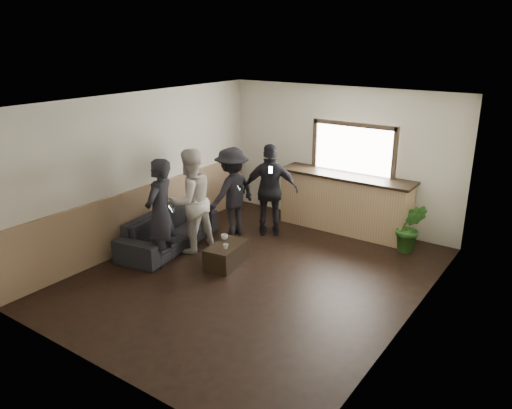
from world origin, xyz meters
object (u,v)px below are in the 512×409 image
Objects in this scene: sofa at (169,231)px; coffee_table at (226,254)px; person_b at (190,201)px; person_d at (271,190)px; potted_plant at (410,228)px; bar_counter at (345,199)px; cup_a at (224,237)px; person_a at (160,213)px; cup_b at (226,246)px; person_c at (232,192)px.

sofa is 2.64× the size of coffee_table.
coffee_table is 0.43× the size of person_b.
person_d reaches higher than coffee_table.
potted_plant is (2.38, 2.29, 0.28)m from coffee_table.
sofa is at bearing -130.88° from bar_counter.
potted_plant is at bearing -67.21° from sofa.
sofa is at bearing 19.52° from person_d.
person_d reaches higher than cup_a.
cup_a is at bearing 107.98° from person_b.
sofa is 1.35m from coffee_table.
cup_a is 3.32m from potted_plant.
sofa is 0.78m from person_b.
person_b is at bearing 164.60° from person_a.
sofa is 1.45m from cup_b.
person_b is at bearing 165.24° from cup_b.
potted_plant reaches higher than cup_a.
person_c is 0.96× the size of person_d.
cup_b is 0.05× the size of person_c.
person_a is at bearing -152.67° from sofa.
bar_counter is 2.71m from cup_a.
person_a is at bearing -119.38° from bar_counter.
person_b is at bearing -0.12° from person_c.
bar_counter is at bearing 65.88° from cup_a.
coffee_table is 0.44× the size of person_a.
person_d reaches higher than sofa.
bar_counter reaches higher than sofa.
sofa is 0.98m from person_a.
cup_b is (0.10, -0.14, 0.22)m from coffee_table.
cup_a is 0.07× the size of person_c.
cup_b is at bearing 90.05° from person_b.
cup_a is 0.07× the size of person_d.
bar_counter is at bearing 73.23° from cup_b.
cup_b is (1.44, -0.14, 0.09)m from sofa.
coffee_table is at bearing -109.61° from bar_counter.
person_a is (-0.99, -0.48, 0.52)m from cup_b.
person_b reaches higher than coffee_table.
cup_b is at bearing 41.23° from person_c.
bar_counter is 29.87× the size of cup_b.
cup_a reaches higher than cup_b.
cup_b is 1.61m from person_c.
person_c is (-0.85, 1.29, 0.46)m from cup_b.
sofa is 2.07m from person_d.
potted_plant is 2.66m from person_d.
potted_plant is (1.44, -0.34, -0.18)m from bar_counter.
person_d is (-0.25, 1.72, 0.50)m from cup_b.
person_d is (1.20, 1.58, 0.59)m from sofa.
sofa is at bearing -59.72° from person_b.
cup_b is 0.05× the size of person_a.
cup_a is 0.06× the size of person_a.
person_b is (-3.27, -2.17, 0.48)m from potted_plant.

